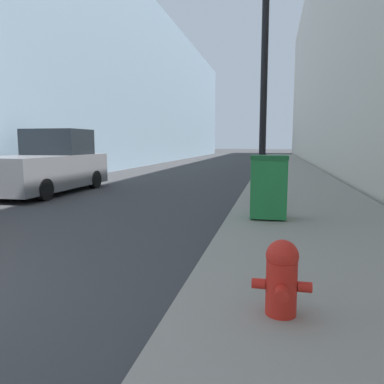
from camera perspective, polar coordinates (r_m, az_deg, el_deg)
sidewalk_right at (r=20.13m, az=14.67°, el=2.82°), size 3.48×60.00×0.16m
building_left_glass at (r=32.10m, az=-16.25°, el=15.27°), size 12.00×60.00×12.27m
fire_hydrant at (r=3.37m, az=13.51°, el=-12.33°), size 0.51×0.39×0.66m
trash_bin at (r=7.43m, az=11.64°, el=0.84°), size 0.71×0.63×1.24m
lamppost at (r=10.21m, az=10.97°, el=18.40°), size 0.46×0.46×5.85m
pickup_truck at (r=13.27m, az=-21.23°, el=3.71°), size 2.22×4.96×2.10m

